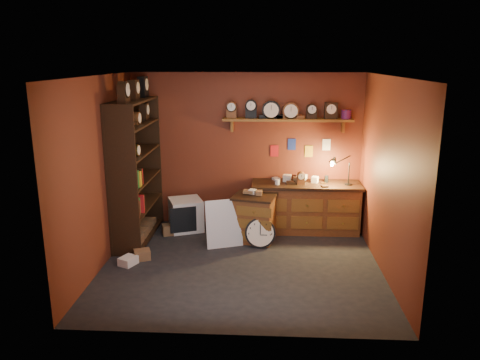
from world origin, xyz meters
The scene contains 11 objects.
floor centered at (0.00, 0.00, 0.00)m, with size 4.00×4.00×0.00m, color black.
room_shell centered at (0.04, 0.11, 1.72)m, with size 4.02×3.62×2.71m.
shelving_unit centered at (-1.79, 0.98, 1.25)m, with size 0.47×1.60×2.58m.
workbench centered at (1.04, 1.47, 0.47)m, with size 1.86×0.66×1.36m.
low_cabinet centered at (0.16, 0.97, 0.42)m, with size 0.78×0.70×0.86m.
big_round_clock centered at (0.27, 0.68, 0.24)m, with size 0.49×0.16×0.49m.
white_panel centered at (-0.31, 0.69, 0.00)m, with size 0.59×0.03×0.78m, color silver.
mini_fridge centered at (-1.04, 1.39, 0.28)m, with size 0.69×0.71×0.55m.
floor_box_a centered at (-1.50, 0.11, 0.07)m, with size 0.23×0.20×0.14m, color brown.
floor_box_b centered at (-1.65, -0.09, 0.06)m, with size 0.20×0.24×0.12m, color white.
floor_box_c centered at (-1.29, 1.15, 0.09)m, with size 0.23×0.19×0.18m, color brown.
Camera 1 is at (0.33, -6.30, 2.93)m, focal length 35.00 mm.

